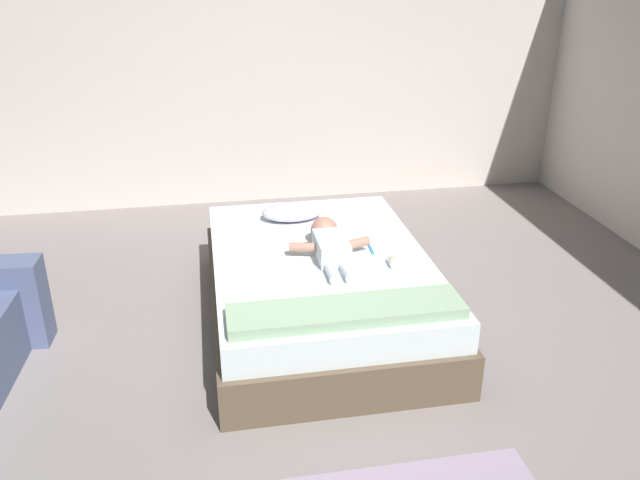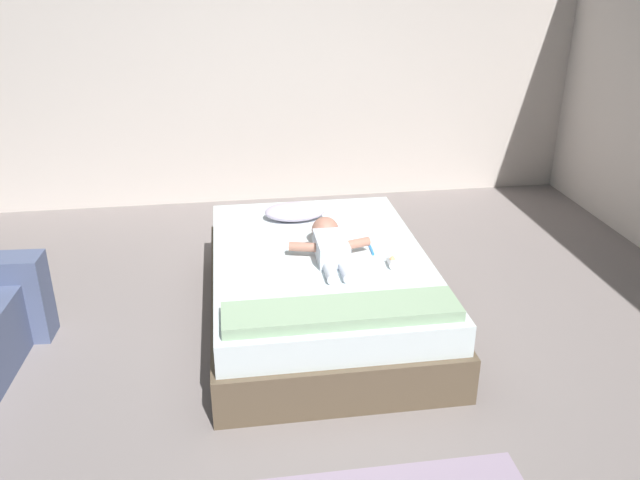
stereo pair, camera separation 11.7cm
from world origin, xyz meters
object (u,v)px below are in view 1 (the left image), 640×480
Objects in this scene: pillow at (292,212)px; bed at (320,288)px; toothbrush at (371,248)px; baby_bottle at (393,261)px; baby at (330,244)px.

bed is at bearing -81.84° from pillow.
toothbrush is 0.26m from baby_bottle.
toothbrush is at bearing 5.89° from baby.
baby_bottle reaches higher than bed.
baby is (0.06, -0.01, 0.30)m from bed.
baby_bottle is (0.49, -0.83, -0.03)m from pillow.
bed is 0.31m from baby.
baby is at bearing -5.59° from bed.
bed is 0.53m from baby_bottle.
baby is 0.28m from toothbrush.
baby reaches higher than pillow.
baby is at bearing 147.47° from baby_bottle.
baby reaches higher than bed.
pillow is at bearing 125.44° from toothbrush.
baby_bottle is at bearing -32.53° from baby.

